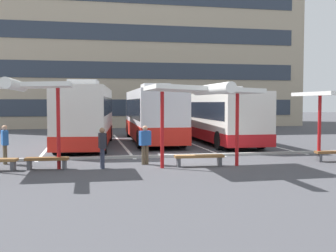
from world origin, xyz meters
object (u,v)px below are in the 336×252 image
object	(u,v)px
coach_bus_2	(216,117)
waiting_passenger_2	(5,142)
coach_bus_0	(87,116)
waiting_passenger_0	(145,142)
coach_bus_1	(152,116)
bench_2	(199,158)
waiting_passenger_1	(102,145)
waiting_shelter_1	(203,91)
bench_1	(47,160)
waiting_shelter_0	(19,88)

from	to	relation	value
coach_bus_2	waiting_passenger_2	xyz separation A→B (m)	(-11.33, -7.32, -0.69)
coach_bus_0	waiting_passenger_0	bearing A→B (deg)	-72.71
coach_bus_1	waiting_passenger_2	bearing A→B (deg)	-131.30
coach_bus_1	coach_bus_2	xyz separation A→B (m)	(3.93, -1.10, -0.06)
bench_2	coach_bus_0	bearing A→B (deg)	117.56
waiting_passenger_0	waiting_passenger_1	size ratio (longest dim) A/B	1.01
coach_bus_1	waiting_passenger_2	distance (m)	11.24
waiting_passenger_1	coach_bus_2	bearing A→B (deg)	50.81
coach_bus_2	waiting_passenger_0	bearing A→B (deg)	-124.12
bench_2	waiting_passenger_1	bearing A→B (deg)	176.92
coach_bus_2	bench_2	xyz separation A→B (m)	(-3.75, -9.40, -1.26)
waiting_shelter_1	waiting_passenger_0	bearing A→B (deg)	146.82
bench_2	waiting_passenger_0	xyz separation A→B (m)	(-2.01, 0.89, 0.55)
coach_bus_0	bench_2	world-z (taller)	coach_bus_0
coach_bus_2	waiting_passenger_1	size ratio (longest dim) A/B	7.55
waiting_passenger_2	coach_bus_2	bearing A→B (deg)	32.88
coach_bus_0	bench_1	xyz separation A→B (m)	(-1.48, -7.85, -1.39)
coach_bus_1	coach_bus_2	world-z (taller)	coach_bus_1
coach_bus_2	bench_2	bearing A→B (deg)	-111.76
coach_bus_1	bench_2	world-z (taller)	coach_bus_1
waiting_shelter_1	waiting_passenger_1	xyz separation A→B (m)	(-3.75, 0.63, -2.04)
waiting_shelter_1	waiting_passenger_0	size ratio (longest dim) A/B	3.18
waiting_passenger_0	bench_1	bearing A→B (deg)	-172.65
coach_bus_1	bench_2	distance (m)	10.59
waiting_passenger_1	coach_bus_1	bearing A→B (deg)	70.87
bench_2	waiting_passenger_1	size ratio (longest dim) A/B	1.27
coach_bus_1	bench_1	xyz separation A→B (m)	(-5.62, -10.10, -1.32)
bench_2	waiting_passenger_0	size ratio (longest dim) A/B	1.25
bench_2	waiting_passenger_1	distance (m)	3.79
bench_2	waiting_shelter_0	bearing A→B (deg)	178.62
bench_1	coach_bus_2	bearing A→B (deg)	43.32
waiting_shelter_0	waiting_shelter_1	xyz separation A→B (m)	(6.69, -0.59, -0.10)
waiting_shelter_0	waiting_passenger_2	xyz separation A→B (m)	(-0.89, 1.92, -2.12)
waiting_shelter_0	bench_1	size ratio (longest dim) A/B	2.51
bench_2	waiting_passenger_1	xyz separation A→B (m)	(-3.75, 0.20, 0.54)
coach_bus_1	waiting_passenger_0	bearing A→B (deg)	-100.84
waiting_shelter_0	waiting_passenger_2	distance (m)	2.99
coach_bus_2	waiting_passenger_2	bearing A→B (deg)	-147.12
waiting_shelter_0	bench_2	world-z (taller)	waiting_shelter_0
waiting_shelter_1	waiting_passenger_1	world-z (taller)	waiting_shelter_1
waiting_shelter_0	waiting_shelter_1	size ratio (longest dim) A/B	0.81
coach_bus_1	waiting_passenger_1	bearing A→B (deg)	-109.13
coach_bus_1	bench_1	size ratio (longest dim) A/B	6.75
bench_2	waiting_passenger_0	world-z (taller)	waiting_passenger_0
bench_1	waiting_passenger_1	bearing A→B (deg)	-5.62
coach_bus_0	coach_bus_1	bearing A→B (deg)	28.60
waiting_passenger_1	bench_1	bearing A→B (deg)	174.38
coach_bus_1	waiting_shelter_0	size ratio (longest dim) A/B	2.69
waiting_shelter_0	bench_2	distance (m)	7.21
coach_bus_1	waiting_shelter_1	size ratio (longest dim) A/B	2.19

